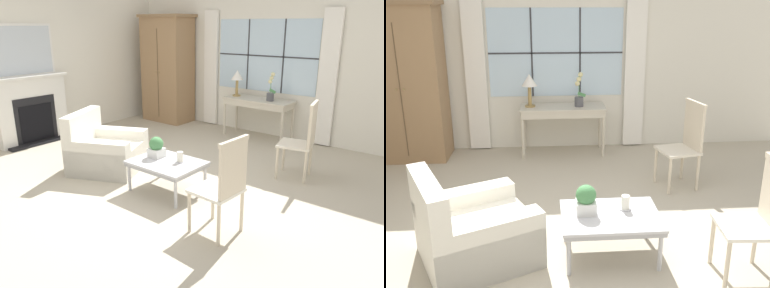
# 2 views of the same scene
# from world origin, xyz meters

# --- Properties ---
(ground_plane) EXTENTS (14.00, 14.00, 0.00)m
(ground_plane) POSITION_xyz_m (0.00, 0.00, 0.00)
(ground_plane) COLOR #B2A893
(wall_back_windowed) EXTENTS (7.20, 0.14, 2.80)m
(wall_back_windowed) POSITION_xyz_m (0.00, 3.02, 1.39)
(wall_back_windowed) COLOR silver
(wall_back_windowed) RESTS_ON ground_plane
(armoire) EXTENTS (1.10, 0.68, 2.24)m
(armoire) POSITION_xyz_m (-2.14, 2.64, 1.13)
(armoire) COLOR #93704C
(armoire) RESTS_ON ground_plane
(console_table) EXTENTS (1.27, 0.52, 0.73)m
(console_table) POSITION_xyz_m (0.08, 2.68, 0.65)
(console_table) COLOR beige
(console_table) RESTS_ON ground_plane
(table_lamp) EXTENTS (0.23, 0.23, 0.49)m
(table_lamp) POSITION_xyz_m (-0.41, 2.69, 1.10)
(table_lamp) COLOR #9E7F47
(table_lamp) RESTS_ON console_table
(potted_orchid) EXTENTS (0.17, 0.13, 0.51)m
(potted_orchid) POSITION_xyz_m (0.32, 2.66, 0.91)
(potted_orchid) COLOR #4C4C51
(potted_orchid) RESTS_ON console_table
(armchair_upholstered) EXTENTS (1.22, 1.21, 0.85)m
(armchair_upholstered) POSITION_xyz_m (-0.85, -0.16, 0.27)
(armchair_upholstered) COLOR silver
(armchair_upholstered) RESTS_ON ground_plane
(side_chair_wooden) EXTENTS (0.52, 0.52, 1.08)m
(side_chair_wooden) POSITION_xyz_m (1.53, 1.31, 0.60)
(side_chair_wooden) COLOR beige
(side_chair_wooden) RESTS_ON ground_plane
(accent_chair_wooden) EXTENTS (0.47, 0.47, 1.04)m
(accent_chair_wooden) POSITION_xyz_m (1.53, -0.59, 0.59)
(accent_chair_wooden) COLOR white
(accent_chair_wooden) RESTS_ON ground_plane
(coffee_table) EXTENTS (0.88, 0.67, 0.41)m
(coffee_table) POSITION_xyz_m (0.38, -0.17, 0.37)
(coffee_table) COLOR #BCBCC1
(coffee_table) RESTS_ON ground_plane
(potted_plant_small) EXTENTS (0.18, 0.18, 0.27)m
(potted_plant_small) POSITION_xyz_m (0.16, -0.12, 0.54)
(potted_plant_small) COLOR white
(potted_plant_small) RESTS_ON coffee_table
(pillar_candle) EXTENTS (0.11, 0.11, 0.15)m
(pillar_candle) POSITION_xyz_m (0.53, -0.08, 0.47)
(pillar_candle) COLOR silver
(pillar_candle) RESTS_ON coffee_table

